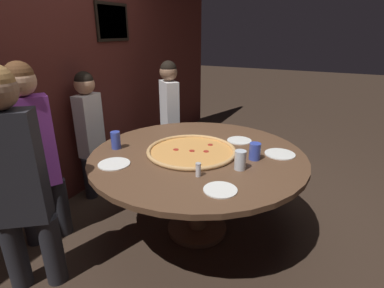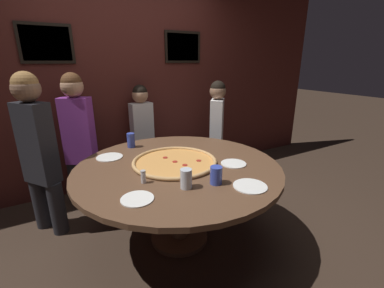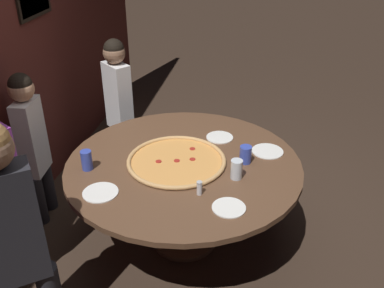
{
  "view_description": "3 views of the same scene",
  "coord_description": "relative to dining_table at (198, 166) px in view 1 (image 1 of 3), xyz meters",
  "views": [
    {
      "loc": [
        -2.02,
        -0.94,
        1.67
      ],
      "look_at": [
        -0.07,
        0.02,
        0.84
      ],
      "focal_mm": 28.0,
      "sensor_mm": 36.0,
      "label": 1
    },
    {
      "loc": [
        -0.89,
        -1.81,
        1.58
      ],
      "look_at": [
        0.12,
        -0.03,
        0.92
      ],
      "focal_mm": 24.0,
      "sensor_mm": 36.0,
      "label": 2
    },
    {
      "loc": [
        -2.61,
        -0.52,
        2.39
      ],
      "look_at": [
        -0.03,
        -0.07,
        0.92
      ],
      "focal_mm": 40.0,
      "sensor_mm": 36.0,
      "label": 3
    }
  ],
  "objects": [
    {
      "name": "white_plate_right_side",
      "position": [
        0.26,
        -0.6,
        0.12
      ],
      "size": [
        0.24,
        0.24,
        0.01
      ],
      "primitive_type": "cylinder",
      "color": "white",
      "rests_on": "dining_table"
    },
    {
      "name": "drink_cup_far_left",
      "position": [
        0.08,
        -0.44,
        0.18
      ],
      "size": [
        0.09,
        0.09,
        0.13
      ],
      "primitive_type": "cylinder",
      "color": "#384CB7",
      "rests_on": "dining_table"
    },
    {
      "name": "white_plate_beside_cup",
      "position": [
        0.42,
        -0.22,
        0.12
      ],
      "size": [
        0.22,
        0.22,
        0.01
      ],
      "primitive_type": "cylinder",
      "color": "white",
      "rests_on": "dining_table"
    },
    {
      "name": "white_plate_far_back",
      "position": [
        -0.48,
        -0.38,
        0.12
      ],
      "size": [
        0.21,
        0.21,
        0.01
      ],
      "primitive_type": "cylinder",
      "color": "white",
      "rests_on": "dining_table"
    },
    {
      "name": "diner_side_right",
      "position": [
        0.12,
        1.26,
        0.12
      ],
      "size": [
        0.33,
        0.2,
        1.3
      ],
      "rotation": [
        0.0,
        0.0,
        -3.05
      ],
      "color": "#232328",
      "rests_on": "ground_plane"
    },
    {
      "name": "condiment_shaker",
      "position": [
        -0.37,
        -0.18,
        0.17
      ],
      "size": [
        0.04,
        0.04,
        0.1
      ],
      "color": "silver",
      "rests_on": "dining_table"
    },
    {
      "name": "drink_cup_beside_pizza",
      "position": [
        -0.14,
        -0.4,
        0.19
      ],
      "size": [
        0.08,
        0.08,
        0.14
      ],
      "primitive_type": "cylinder",
      "color": "silver",
      "rests_on": "dining_table"
    },
    {
      "name": "back_wall",
      "position": [
        0.0,
        1.46,
        0.68
      ],
      "size": [
        6.4,
        0.08,
        2.6
      ],
      "color": "#4C1E19",
      "rests_on": "ground_plane"
    },
    {
      "name": "diner_far_left",
      "position": [
        -1.02,
        0.74,
        0.23
      ],
      "size": [
        0.33,
        0.38,
        1.5
      ],
      "rotation": [
        0.0,
        0.0,
        2.2
      ],
      "color": "#232328",
      "rests_on": "ground_plane"
    },
    {
      "name": "drink_cup_front_edge",
      "position": [
        -0.21,
        0.66,
        0.19
      ],
      "size": [
        0.08,
        0.08,
        0.15
      ],
      "primitive_type": "cylinder",
      "color": "#384CB7",
      "rests_on": "dining_table"
    },
    {
      "name": "diner_side_left",
      "position": [
        -0.64,
        1.09,
        0.21
      ],
      "size": [
        0.38,
        0.3,
        1.47
      ],
      "rotation": [
        0.0,
        0.0,
        2.61
      ],
      "color": "#232328",
      "rests_on": "ground_plane"
    },
    {
      "name": "giant_pizza",
      "position": [
        -0.01,
        0.05,
        0.13
      ],
      "size": [
        0.73,
        0.73,
        0.03
      ],
      "color": "#E0994C",
      "rests_on": "dining_table"
    },
    {
      "name": "white_plate_near_front",
      "position": [
        -0.47,
        0.46,
        0.12
      ],
      "size": [
        0.23,
        0.23,
        0.01
      ],
      "primitive_type": "cylinder",
      "color": "white",
      "rests_on": "dining_table"
    },
    {
      "name": "ground_plane",
      "position": [
        0.0,
        0.0,
        -0.62
      ],
      "size": [
        24.0,
        24.0,
        0.0
      ],
      "primitive_type": "plane",
      "color": "#38281E"
    },
    {
      "name": "diner_far_right",
      "position": [
        0.96,
        0.82,
        0.14
      ],
      "size": [
        0.31,
        0.34,
        1.35
      ],
      "rotation": [
        0.0,
        0.0,
        -2.28
      ],
      "color": "#232328",
      "rests_on": "ground_plane"
    },
    {
      "name": "dining_table",
      "position": [
        0.0,
        0.0,
        0.0
      ],
      "size": [
        1.72,
        1.72,
        0.74
      ],
      "color": "brown",
      "rests_on": "ground_plane"
    }
  ]
}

